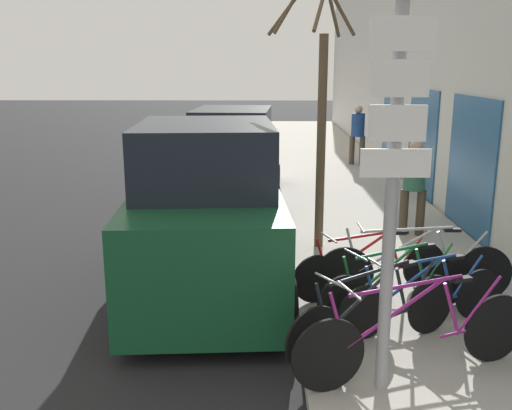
% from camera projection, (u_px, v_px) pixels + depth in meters
% --- Properties ---
extents(ground_plane, '(80.00, 80.00, 0.00)m').
position_uv_depth(ground_plane, '(236.00, 211.00, 12.27)').
color(ground_plane, black).
extents(sidewalk_curb, '(3.20, 32.00, 0.15)m').
position_uv_depth(sidewalk_curb, '(340.00, 182.00, 14.93)').
color(sidewalk_curb, '#ADA89E').
rests_on(sidewalk_curb, ground).
extents(building_facade, '(0.23, 32.00, 6.50)m').
position_uv_depth(building_facade, '(416.00, 59.00, 14.08)').
color(building_facade, silver).
rests_on(building_facade, ground).
extents(signpost, '(0.59, 0.13, 3.43)m').
position_uv_depth(signpost, '(393.00, 187.00, 4.82)').
color(signpost, '#939399').
rests_on(signpost, sidewalk_curb).
extents(bicycle_0, '(2.41, 0.85, 0.98)m').
position_uv_depth(bicycle_0, '(416.00, 335.00, 5.38)').
color(bicycle_0, black).
rests_on(bicycle_0, sidewalk_curb).
extents(bicycle_1, '(1.94, 1.23, 0.93)m').
position_uv_depth(bicycle_1, '(377.00, 315.00, 5.86)').
color(bicycle_1, black).
rests_on(bicycle_1, sidewalk_curb).
extents(bicycle_2, '(2.01, 0.79, 0.85)m').
position_uv_depth(bicycle_2, '(424.00, 298.00, 6.36)').
color(bicycle_2, black).
rests_on(bicycle_2, sidewalk_curb).
extents(bicycle_3, '(1.99, 0.94, 0.87)m').
position_uv_depth(bicycle_3, '(398.00, 287.00, 6.68)').
color(bicycle_3, black).
rests_on(bicycle_3, sidewalk_curb).
extents(bicycle_4, '(2.45, 0.44, 0.99)m').
position_uv_depth(bicycle_4, '(414.00, 270.00, 7.10)').
color(bicycle_4, black).
rests_on(bicycle_4, sidewalk_curb).
extents(bicycle_5, '(2.08, 0.77, 0.85)m').
position_uv_depth(bicycle_5, '(372.00, 268.00, 7.31)').
color(bicycle_5, black).
rests_on(bicycle_5, sidewalk_curb).
extents(parked_car_0, '(2.30, 4.30, 2.34)m').
position_uv_depth(parked_car_0, '(207.00, 218.00, 7.62)').
color(parked_car_0, '#144728').
rests_on(parked_car_0, ground).
extents(parked_car_1, '(2.19, 4.50, 2.14)m').
position_uv_depth(parked_car_1, '(234.00, 160.00, 12.77)').
color(parked_car_1, '#B2B7BC').
rests_on(parked_car_1, ground).
extents(pedestrian_near, '(0.44, 0.37, 1.67)m').
position_uv_depth(pedestrian_near, '(414.00, 181.00, 9.81)').
color(pedestrian_near, '#4C3D2D').
rests_on(pedestrian_near, sidewalk_curb).
extents(pedestrian_far, '(0.45, 0.39, 1.75)m').
position_uv_depth(pedestrian_far, '(358.00, 131.00, 16.91)').
color(pedestrian_far, '#4C3D2D').
rests_on(pedestrian_far, sidewalk_curb).
extents(street_tree, '(1.41, 1.48, 4.64)m').
position_uv_depth(street_tree, '(320.00, 114.00, 8.92)').
color(street_tree, brown).
rests_on(street_tree, sidewalk_curb).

